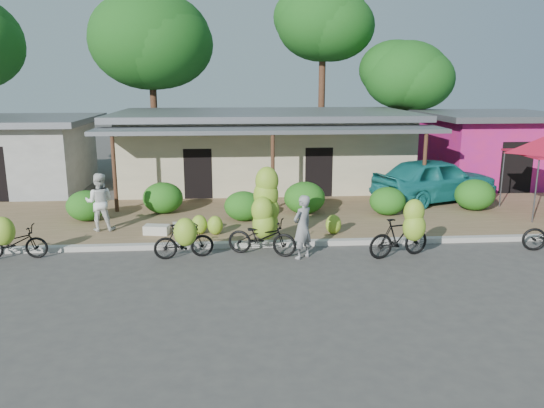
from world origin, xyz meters
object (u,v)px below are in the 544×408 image
at_px(tree_center_right, 319,21).
at_px(tree_near_right, 402,73).
at_px(bike_center, 264,220).
at_px(bike_right, 403,233).
at_px(tree_far_center, 147,38).
at_px(bike_far_left, 12,240).
at_px(sack_far, 157,230).
at_px(bike_left, 184,239).
at_px(bystander, 100,202).
at_px(vendor, 302,227).
at_px(sack_near, 187,227).
at_px(teal_van, 435,179).

xyz_separation_m(tree_center_right, tree_near_right, (4.00, -2.00, -2.70)).
relative_size(bike_center, bike_right, 1.25).
distance_m(tree_far_center, bike_far_left, 16.14).
bearing_deg(bike_center, sack_far, 82.30).
bearing_deg(tree_center_right, tree_near_right, -26.57).
height_order(tree_near_right, bike_far_left, tree_near_right).
xyz_separation_m(tree_near_right, bike_right, (-4.24, -13.98, -4.31)).
bearing_deg(bike_left, bystander, 36.59).
distance_m(tree_near_right, vendor, 15.91).
distance_m(tree_near_right, bike_far_left, 20.30).
distance_m(tree_near_right, bike_right, 15.24).
xyz_separation_m(bike_center, sack_far, (-3.19, 1.59, -0.67)).
bearing_deg(sack_near, bike_right, -23.77).
xyz_separation_m(bike_center, teal_van, (6.94, 5.32, 0.05)).
relative_size(vendor, teal_van, 0.35).
xyz_separation_m(bike_center, sack_near, (-2.29, 1.74, -0.66)).
relative_size(sack_far, teal_van, 0.15).
relative_size(tree_far_center, sack_far, 12.22).
bearing_deg(teal_van, sack_far, 89.87).
relative_size(bike_far_left, vendor, 1.01).
xyz_separation_m(tree_near_right, bystander, (-12.90, -10.93, -4.01)).
bearing_deg(bike_far_left, bike_center, -91.05).
distance_m(sack_far, teal_van, 10.82).
relative_size(tree_far_center, bike_far_left, 5.18).
bearing_deg(bike_right, tree_far_center, 13.43).
bearing_deg(sack_far, tree_center_right, 62.26).
bearing_deg(bystander, tree_center_right, -124.04).
bearing_deg(bike_right, bike_center, 60.42).
bearing_deg(bike_left, tree_near_right, -46.11).
bearing_deg(bystander, bike_far_left, 53.70).
xyz_separation_m(tree_near_right, sack_far, (-11.11, -11.51, -4.77)).
relative_size(tree_center_right, sack_near, 11.34).
relative_size(bike_far_left, bike_left, 1.06).
bearing_deg(bike_left, sack_near, -6.69).
bearing_deg(vendor, bystander, -65.04).
distance_m(bike_left, teal_van, 10.83).
xyz_separation_m(bike_left, sack_far, (-1.02, 2.12, -0.33)).
bearing_deg(bike_right, tree_center_right, -16.93).
height_order(tree_near_right, bike_center, tree_near_right).
bearing_deg(tree_near_right, tree_far_center, 173.42).
bearing_deg(bike_far_left, bike_right, -96.49).
height_order(bike_center, bystander, bike_center).
height_order(sack_far, vendor, vendor).
bearing_deg(bike_right, sack_far, 54.14).
xyz_separation_m(sack_far, vendor, (4.19, -2.20, 0.62)).
height_order(sack_near, vendor, vendor).
bearing_deg(bike_left, vendor, -101.08).
xyz_separation_m(tree_center_right, sack_near, (-6.20, -13.36, -7.46)).
relative_size(bike_left, bystander, 0.92).
distance_m(sack_near, sack_far, 0.92).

